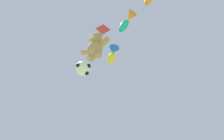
{
  "coord_description": "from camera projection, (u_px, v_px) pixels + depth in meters",
  "views": [
    {
      "loc": [
        4.01,
        -1.29,
        1.63
      ],
      "look_at": [
        0.41,
        4.12,
        7.39
      ],
      "focal_mm": 28.0,
      "sensor_mm": 36.0,
      "label": 1
    }
  ],
  "objects": [
    {
      "name": "soccer_ball_kite",
      "position": [
        83.0,
        69.0,
        8.92
      ],
      "size": [
        0.86,
        0.85,
        0.79
      ],
      "color": "white"
    },
    {
      "name": "teddy_bear_kite",
      "position": [
        95.0,
        46.0,
        9.94
      ],
      "size": [
        2.02,
        0.89,
        2.05
      ],
      "color": "tan"
    },
    {
      "name": "fish_kite_goldfin",
      "position": [
        112.0,
        55.0,
        13.19
      ],
      "size": [
        1.64,
        1.67,
        0.75
      ],
      "color": "yellow"
    },
    {
      "name": "diamond_kite",
      "position": [
        103.0,
        31.0,
        14.36
      ],
      "size": [
        0.99,
        0.82,
        2.77
      ],
      "color": "red"
    },
    {
      "name": "fish_kite_teal",
      "position": [
        127.0,
        21.0,
        11.9
      ],
      "size": [
        1.75,
        1.32,
        0.63
      ],
      "color": "#19ADB2"
    }
  ]
}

